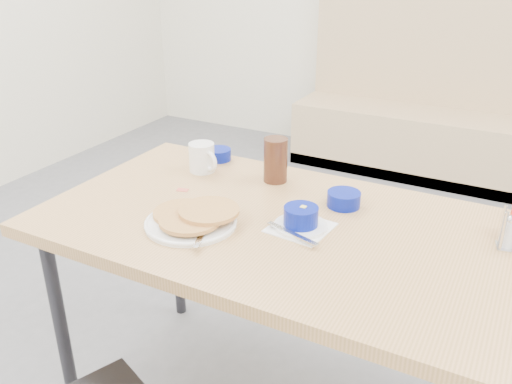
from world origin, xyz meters
The scene contains 9 objects.
booth_bench centered at (0.00, 2.78, 0.35)m, with size 1.90×0.56×1.22m.
dining_table centered at (0.00, 0.25, 0.70)m, with size 1.40×0.80×0.76m.
pancake_plate centered at (-0.20, 0.11, 0.78)m, with size 0.27×0.27×0.05m.
coffee_mug centered at (-0.40, 0.47, 0.81)m, with size 0.13×0.09×0.10m.
grits_setting centered at (0.08, 0.24, 0.79)m, with size 0.18×0.19×0.07m.
creamer_bowl centered at (-0.41, 0.59, 0.78)m, with size 0.09×0.09×0.04m.
butter_bowl centered at (0.14, 0.43, 0.78)m, with size 0.10×0.10×0.05m.
amber_tumbler centered at (-0.13, 0.51, 0.84)m, with size 0.08×0.08×0.15m, color #3F2014.
sugar_wrapper centered at (-0.37, 0.30, 0.76)m, with size 0.04×0.02×0.00m, color #CE5544.
Camera 1 is at (0.61, -1.02, 1.50)m, focal length 38.00 mm.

